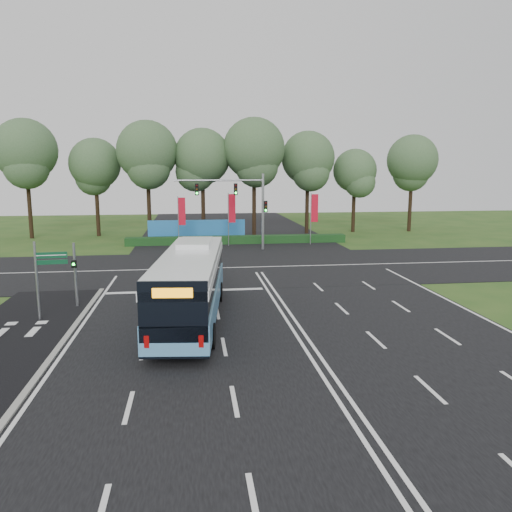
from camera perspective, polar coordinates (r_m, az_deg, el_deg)
The scene contains 15 objects.
ground at distance 26.32m, azimuth 2.83°, elevation -6.36°, with size 120.00×120.00×0.00m, color #264C19.
road_main at distance 26.31m, azimuth 2.83°, elevation -6.32°, with size 20.00×120.00×0.04m, color black.
road_cross at distance 37.86m, azimuth -0.38°, elevation -1.30°, with size 120.00×14.00×0.05m, color black.
bike_path at distance 24.39m, azimuth -26.39°, elevation -8.65°, with size 5.00×18.00×0.06m, color black.
kerb_strip at distance 23.71m, azimuth -20.84°, elevation -8.70°, with size 0.25×18.00×0.12m, color gray.
city_bus at distance 24.55m, azimuth -7.47°, elevation -3.23°, with size 3.88×12.78×3.61m.
pedestrian_signal at distance 28.34m, azimuth -19.97°, elevation -1.78°, with size 0.31×0.42×3.51m.
street_sign at distance 26.38m, azimuth -23.11°, elevation -1.57°, with size 1.53×0.22×3.93m.
banner_flag_left at distance 47.73m, azimuth -8.58°, elevation 4.70°, with size 0.72×0.08×4.87m.
banner_flag_mid at distance 48.36m, azimuth -2.89°, elevation 5.07°, with size 0.74×0.24×5.15m.
banner_flag_right at distance 49.43m, azimuth 6.59°, elevation 5.08°, with size 0.75×0.08×5.10m.
traffic_light_gantry at distance 45.69m, azimuth -1.44°, elevation 6.47°, with size 8.41×0.28×7.00m.
hedge at distance 50.06m, azimuth -2.14°, elevation 1.86°, with size 22.00×1.20×0.80m, color #143716.
blue_hoarding at distance 52.24m, azimuth -6.77°, elevation 2.90°, with size 10.00×0.30×2.20m, color #206BB1.
eucalyptus_row at distance 56.27m, azimuth -4.52°, elevation 11.32°, with size 49.60×8.83×12.96m.
Camera 1 is at (-4.53, -24.87, 7.32)m, focal length 35.00 mm.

